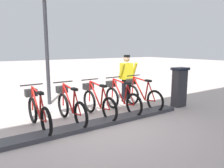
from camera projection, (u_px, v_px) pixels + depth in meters
ground_plane at (103, 124)px, 5.27m from camera, size 60.00×60.00×0.00m
dock_rail_base at (103, 122)px, 5.26m from camera, size 0.44×4.84×0.10m
payment_kiosk at (179, 86)px, 6.81m from camera, size 0.36×0.52×1.28m
bike_docked_0 at (141, 94)px, 6.71m from camera, size 1.72×0.54×1.02m
bike_docked_1 at (121, 98)px, 6.27m from camera, size 1.72×0.54×1.02m
bike_docked_2 at (97, 101)px, 5.82m from camera, size 1.72×0.54×1.02m
bike_docked_3 at (70, 106)px, 5.38m from camera, size 1.72×0.54×1.02m
bike_docked_4 at (38, 111)px, 4.94m from camera, size 1.72×0.54×1.02m
worker_near_rack at (127, 77)px, 7.34m from camera, size 0.50×0.65×1.66m
lamp_post at (46, 31)px, 6.78m from camera, size 0.32×0.32×3.68m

